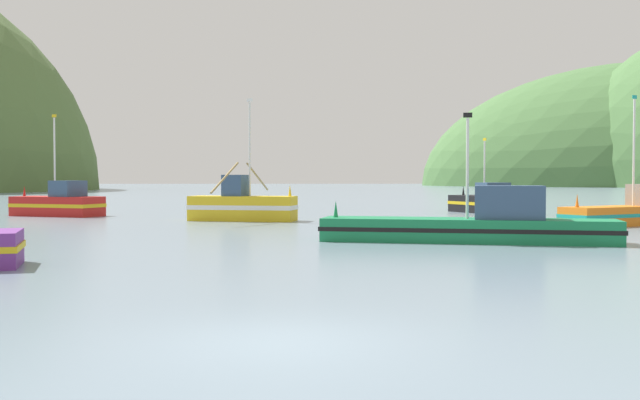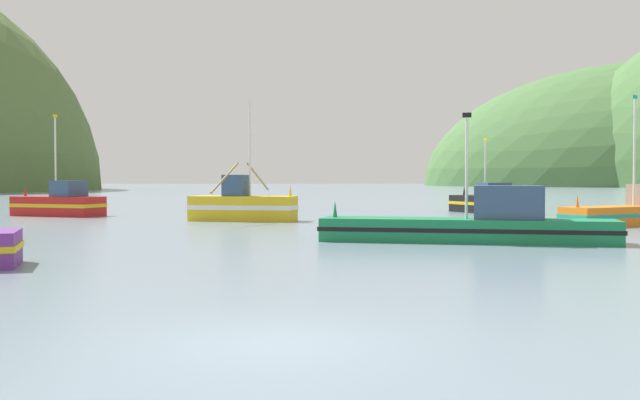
% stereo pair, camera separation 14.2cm
% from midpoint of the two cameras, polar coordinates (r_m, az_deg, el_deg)
% --- Properties ---
extents(ground_plane, '(600.00, 600.00, 0.00)m').
position_cam_midpoint_polar(ground_plane, '(12.13, -3.34, -10.77)').
color(ground_plane, slate).
extents(fishing_boat_green, '(12.11, 4.95, 5.25)m').
position_cam_midpoint_polar(fishing_boat_green, '(30.86, 11.59, -1.89)').
color(fishing_boat_green, '#197A47').
rests_on(fishing_boat_green, ground).
extents(fishing_boat_yellow, '(6.74, 11.12, 7.39)m').
position_cam_midpoint_polar(fishing_boat_yellow, '(45.42, -6.07, -0.41)').
color(fishing_boat_yellow, gold).
rests_on(fishing_boat_yellow, ground).
extents(fishing_boat_red, '(6.65, 4.65, 6.92)m').
position_cam_midpoint_polar(fishing_boat_red, '(53.76, -19.41, -0.27)').
color(fishing_boat_red, red).
rests_on(fishing_boat_red, ground).
extents(fishing_boat_black, '(4.95, 7.24, 5.56)m').
position_cam_midpoint_polar(fishing_boat_black, '(56.34, 12.69, -0.19)').
color(fishing_boat_black, black).
rests_on(fishing_boat_black, ground).
extents(fishing_boat_orange, '(9.61, 6.39, 7.16)m').
position_cam_midpoint_polar(fishing_boat_orange, '(44.89, 22.92, -0.83)').
color(fishing_boat_orange, orange).
rests_on(fishing_boat_orange, ground).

